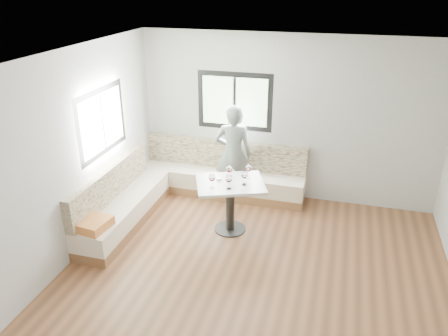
# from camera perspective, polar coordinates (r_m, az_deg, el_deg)

# --- Properties ---
(room) EXTENTS (5.01, 5.01, 2.81)m
(room) POSITION_cam_1_polar(r_m,az_deg,el_deg) (5.15, 3.55, -1.44)
(room) COLOR brown
(room) RESTS_ON ground
(banquette) EXTENTS (2.90, 2.80, 0.95)m
(banquette) POSITION_cam_1_polar(r_m,az_deg,el_deg) (7.35, -5.66, -2.69)
(banquette) COLOR brown
(banquette) RESTS_ON ground
(table) EXTENTS (1.20, 1.08, 0.81)m
(table) POSITION_cam_1_polar(r_m,az_deg,el_deg) (6.53, 0.82, -3.50)
(table) COLOR black
(table) RESTS_ON ground
(person) EXTENTS (0.68, 0.51, 1.70)m
(person) POSITION_cam_1_polar(r_m,az_deg,el_deg) (7.33, 1.23, 1.82)
(person) COLOR slate
(person) RESTS_ON ground
(olive_ramekin) EXTENTS (0.09, 0.09, 0.03)m
(olive_ramekin) POSITION_cam_1_polar(r_m,az_deg,el_deg) (6.50, -0.63, -1.45)
(olive_ramekin) COLOR white
(olive_ramekin) RESTS_ON table
(wine_glass_a) EXTENTS (0.10, 0.10, 0.22)m
(wine_glass_a) POSITION_cam_1_polar(r_m,az_deg,el_deg) (6.21, -1.58, -1.30)
(wine_glass_a) COLOR white
(wine_glass_a) RESTS_ON table
(wine_glass_b) EXTENTS (0.10, 0.10, 0.22)m
(wine_glass_b) POSITION_cam_1_polar(r_m,az_deg,el_deg) (6.18, 0.65, -1.44)
(wine_glass_b) COLOR white
(wine_glass_b) RESTS_ON table
(wine_glass_c) EXTENTS (0.10, 0.10, 0.22)m
(wine_glass_c) POSITION_cam_1_polar(r_m,az_deg,el_deg) (6.31, 2.70, -0.91)
(wine_glass_c) COLOR white
(wine_glass_c) RESTS_ON table
(wine_glass_d) EXTENTS (0.10, 0.10, 0.22)m
(wine_glass_d) POSITION_cam_1_polar(r_m,az_deg,el_deg) (6.48, 0.68, -0.17)
(wine_glass_d) COLOR white
(wine_glass_d) RESTS_ON table
(wine_glass_e) EXTENTS (0.10, 0.10, 0.22)m
(wine_glass_e) POSITION_cam_1_polar(r_m,az_deg,el_deg) (6.52, 3.24, -0.05)
(wine_glass_e) COLOR white
(wine_glass_e) RESTS_ON table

